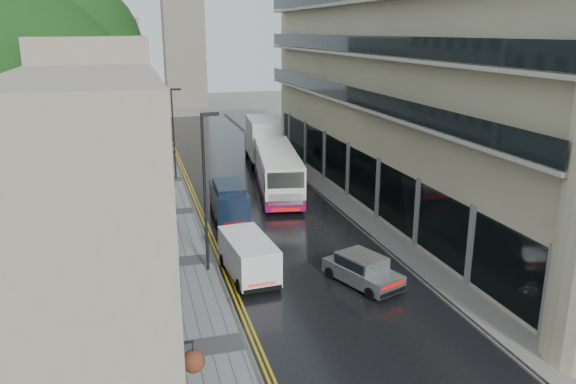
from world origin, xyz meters
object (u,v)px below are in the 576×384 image
pedestrian (171,205)px  cream_bus (264,183)px  silver_hatchback (371,284)px  white_van (239,272)px  tree_near (31,131)px  white_lorry (252,145)px  tree_far (67,109)px  lamp_post_far (174,134)px  navy_van (218,209)px  lamp_post_near (205,195)px

pedestrian → cream_bus: bearing=-177.6°
silver_hatchback → white_van: 5.82m
tree_near → white_lorry: size_ratio=1.76×
tree_near → tree_far: tree_near is taller
tree_near → lamp_post_far: 18.14m
cream_bus → pedestrian: (-6.28, -1.83, -0.47)m
silver_hatchback → navy_van: bearing=94.5°
lamp_post_far → lamp_post_near: bearing=-76.8°
white_lorry → tree_far: bearing=-154.8°
white_van → pedestrian: 10.85m
silver_hatchback → lamp_post_near: bearing=122.4°
cream_bus → white_van: cream_bus is taller
white_van → navy_van: (0.36, 8.61, 0.23)m
cream_bus → pedestrian: 6.56m
silver_hatchback → lamp_post_far: size_ratio=0.55×
tree_near → cream_bus: bearing=30.9°
cream_bus → lamp_post_near: (-5.12, -9.74, 2.36)m
silver_hatchback → pedestrian: bearing=100.3°
silver_hatchback → lamp_post_far: 24.28m
white_lorry → silver_hatchback: bearing=-84.3°
tree_far → pedestrian: tree_far is taller
white_van → navy_van: navy_van is taller
white_lorry → tree_near: bearing=-122.4°
tree_far → pedestrian: 10.75m
tree_near → lamp_post_near: (7.53, -2.16, -3.02)m
white_van → lamp_post_far: (-1.07, 21.04, 2.60)m
silver_hatchback → lamp_post_far: bearing=85.1°
tree_near → white_lorry: (14.01, 17.82, -4.85)m
tree_far → silver_hatchback: size_ratio=3.23×
cream_bus → navy_van: (-3.71, -3.83, -0.32)m
cream_bus → silver_hatchback: bearing=-75.8°
white_lorry → lamp_post_near: 21.09m
cream_bus → silver_hatchback: cream_bus is taller
silver_hatchback → white_van: white_van is taller
lamp_post_near → lamp_post_far: lamp_post_near is taller
tree_near → pedestrian: 10.38m
white_lorry → navy_van: 14.98m
white_van → navy_van: size_ratio=0.92×
white_van → cream_bus: bearing=67.3°
navy_van → pedestrian: bearing=144.4°
tree_far → white_lorry: tree_far is taller
cream_bus → tree_far: bearing=165.4°
tree_near → cream_bus: tree_near is taller
tree_near → navy_van: tree_near is taller
tree_far → navy_van: size_ratio=2.59×
cream_bus → white_lorry: 10.35m
white_lorry → lamp_post_near: size_ratio=1.04×
tree_near → cream_bus: 15.69m
white_lorry → navy_van: size_ratio=1.64×
white_lorry → lamp_post_far: lamp_post_far is taller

